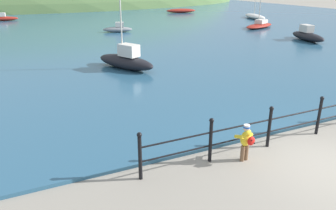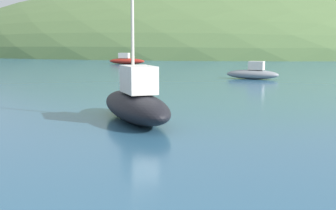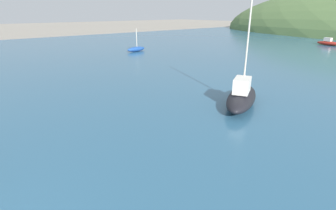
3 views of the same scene
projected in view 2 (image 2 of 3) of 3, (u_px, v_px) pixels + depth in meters
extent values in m
cube|color=#2D5B7A|center=(221.00, 69.00, 30.97)|extent=(80.00, 60.00, 0.10)
ellipsoid|color=#567542|center=(223.00, 55.00, 64.08)|extent=(80.59, 44.33, 19.46)
ellipsoid|color=gray|center=(252.00, 74.00, 22.36)|extent=(2.65, 1.52, 0.45)
cube|color=silver|center=(256.00, 66.00, 22.22)|extent=(0.81, 0.63, 0.40)
ellipsoid|color=black|center=(135.00, 106.00, 10.63)|extent=(2.63, 3.78, 0.67)
cube|color=silver|center=(139.00, 79.00, 10.28)|extent=(1.00, 1.19, 0.60)
cylinder|color=beige|center=(132.00, 1.00, 10.48)|extent=(0.07, 0.07, 4.05)
ellipsoid|color=maroon|center=(127.00, 61.00, 36.80)|extent=(3.05, 1.35, 0.46)
cube|color=silver|center=(124.00, 56.00, 36.81)|extent=(0.90, 0.60, 0.42)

